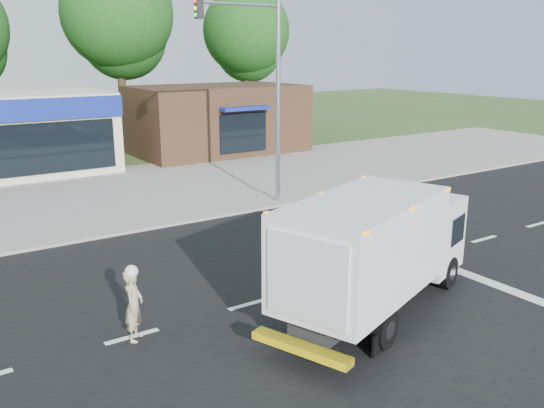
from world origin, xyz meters
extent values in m
plane|color=#385123|center=(0.00, 0.00, 0.00)|extent=(120.00, 120.00, 0.00)
cube|color=black|center=(0.00, 0.00, 0.00)|extent=(60.00, 14.00, 0.02)
cube|color=gray|center=(0.00, 8.20, 0.06)|extent=(60.00, 2.40, 0.12)
cube|color=gray|center=(0.00, 14.00, 0.01)|extent=(60.00, 9.00, 0.02)
cube|color=silver|center=(-6.00, 0.00, 0.02)|extent=(1.20, 0.15, 0.01)
cube|color=silver|center=(-3.00, 0.00, 0.02)|extent=(1.20, 0.15, 0.01)
cube|color=silver|center=(0.00, 0.00, 0.02)|extent=(1.20, 0.15, 0.01)
cube|color=silver|center=(3.00, 0.00, 0.02)|extent=(1.20, 0.15, 0.01)
cube|color=silver|center=(6.00, 0.00, 0.02)|extent=(1.20, 0.15, 0.01)
cube|color=silver|center=(9.00, 0.00, 0.02)|extent=(1.20, 0.15, 0.01)
cube|color=silver|center=(3.00, -3.00, 0.02)|extent=(0.40, 7.00, 0.01)
cube|color=black|center=(-1.52, -2.28, 0.62)|extent=(4.49, 2.37, 0.31)
cube|color=silver|center=(1.46, -1.19, 1.38)|extent=(2.33, 2.41, 1.87)
cube|color=black|center=(2.25, -0.90, 1.56)|extent=(0.71, 1.64, 0.80)
cube|color=white|center=(-1.52, -2.28, 1.87)|extent=(4.92, 3.54, 2.10)
cube|color=silver|center=(-3.63, -3.06, 1.83)|extent=(0.66, 1.69, 1.69)
cube|color=yellow|center=(-3.78, -3.11, 0.49)|extent=(1.03, 2.12, 0.16)
cube|color=orange|center=(-1.52, -2.28, 2.90)|extent=(4.77, 3.52, 0.07)
cylinder|color=black|center=(1.21, -0.38, 0.43)|extent=(0.90, 0.55, 0.86)
cylinder|color=black|center=(1.79, -1.97, 0.43)|extent=(0.90, 0.55, 0.86)
cylinder|color=black|center=(-2.41, -1.66, 0.43)|extent=(0.90, 0.55, 0.86)
cylinder|color=black|center=(-1.79, -3.33, 0.43)|extent=(0.90, 0.55, 0.86)
imported|color=tan|center=(-5.97, -0.14, 0.79)|extent=(0.65, 0.69, 1.58)
sphere|color=white|center=(-5.97, -0.14, 1.55)|extent=(0.28, 0.28, 0.28)
cube|color=#382316|center=(7.00, 20.00, 2.00)|extent=(10.00, 6.00, 4.00)
cube|color=navy|center=(7.00, 16.90, 2.90)|extent=(3.00, 1.20, 0.20)
cube|color=black|center=(7.00, 16.95, 1.50)|extent=(3.00, 0.12, 2.20)
cylinder|color=gray|center=(3.00, 7.60, 4.00)|extent=(0.18, 0.18, 8.00)
cylinder|color=gray|center=(1.30, 7.60, 7.60)|extent=(3.40, 0.12, 0.12)
cube|color=black|center=(-0.30, 7.60, 7.40)|extent=(0.25, 0.25, 0.70)
cylinder|color=#332114|center=(4.00, 28.00, 3.92)|extent=(0.56, 0.56, 7.84)
sphere|color=#134316|center=(4.00, 28.00, 8.40)|extent=(7.39, 7.39, 7.39)
sphere|color=#134316|center=(4.50, 28.50, 6.94)|extent=(5.82, 5.82, 5.82)
cylinder|color=#332114|center=(14.00, 28.00, 3.50)|extent=(0.56, 0.56, 7.00)
sphere|color=#134316|center=(14.00, 28.00, 7.50)|extent=(6.60, 6.60, 6.60)
sphere|color=#134316|center=(14.50, 28.50, 6.20)|extent=(5.20, 5.20, 5.20)
camera|label=1|loc=(-9.74, -11.04, 5.97)|focal=38.00mm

